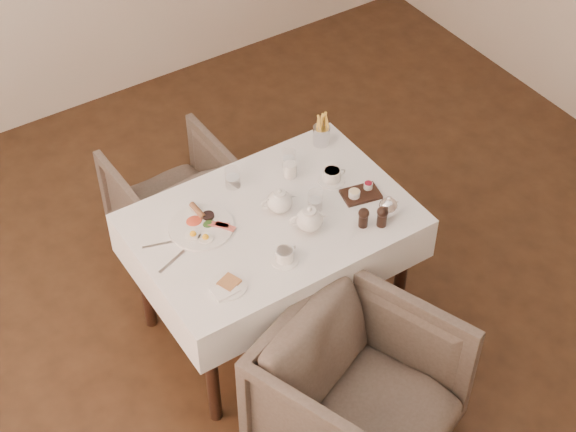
{
  "coord_description": "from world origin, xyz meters",
  "views": [
    {
      "loc": [
        -1.9,
        -2.31,
        3.61
      ],
      "look_at": [
        -0.33,
        0.11,
        0.82
      ],
      "focal_mm": 55.0,
      "sensor_mm": 36.0,
      "label": 1
    }
  ],
  "objects_px": {
    "armchair_near": "(360,394)",
    "teapot_centre": "(279,200)",
    "table": "(272,236)",
    "breakfast_plate": "(201,226)",
    "armchair_far": "(174,197)"
  },
  "relations": [
    {
      "from": "armchair_far",
      "to": "teapot_centre",
      "type": "xyz_separation_m",
      "value": [
        0.17,
        -0.82,
        0.53
      ]
    },
    {
      "from": "armchair_near",
      "to": "breakfast_plate",
      "type": "height_order",
      "value": "breakfast_plate"
    },
    {
      "from": "armchair_far",
      "to": "table",
      "type": "bearing_deg",
      "value": 96.54
    },
    {
      "from": "teapot_centre",
      "to": "breakfast_plate",
      "type": "bearing_deg",
      "value": 178.41
    },
    {
      "from": "table",
      "to": "armchair_near",
      "type": "xyz_separation_m",
      "value": [
        -0.05,
        -0.8,
        -0.28
      ]
    },
    {
      "from": "armchair_near",
      "to": "teapot_centre",
      "type": "relative_size",
      "value": 4.65
    },
    {
      "from": "table",
      "to": "teapot_centre",
      "type": "height_order",
      "value": "teapot_centre"
    },
    {
      "from": "teapot_centre",
      "to": "armchair_far",
      "type": "bearing_deg",
      "value": 115.78
    },
    {
      "from": "armchair_far",
      "to": "teapot_centre",
      "type": "distance_m",
      "value": 0.99
    },
    {
      "from": "armchair_near",
      "to": "teapot_centre",
      "type": "bearing_deg",
      "value": 61.21
    },
    {
      "from": "table",
      "to": "armchair_far",
      "type": "bearing_deg",
      "value": 97.79
    },
    {
      "from": "teapot_centre",
      "to": "armchair_near",
      "type": "bearing_deg",
      "value": -83.9
    },
    {
      "from": "breakfast_plate",
      "to": "armchair_near",
      "type": "bearing_deg",
      "value": -51.61
    },
    {
      "from": "table",
      "to": "breakfast_plate",
      "type": "bearing_deg",
      "value": 158.12
    },
    {
      "from": "breakfast_plate",
      "to": "armchair_far",
      "type": "bearing_deg",
      "value": 98.38
    }
  ]
}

